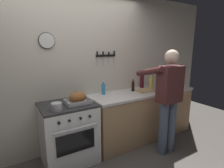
{
  "coord_description": "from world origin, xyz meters",
  "views": [
    {
      "loc": [
        -0.94,
        -1.43,
        1.73
      ],
      "look_at": [
        0.45,
        0.85,
        1.14
      ],
      "focal_mm": 28.73,
      "sensor_mm": 36.0,
      "label": 1
    }
  ],
  "objects_px": {
    "roasting_pan": "(78,98)",
    "bottle_wine_red": "(142,81)",
    "saucepan": "(57,107)",
    "person_cook": "(168,96)",
    "bottle_soy_sauce": "(133,86)",
    "bottle_dish_soap": "(103,89)",
    "cutting_board": "(145,90)",
    "stove": "(69,133)",
    "bottle_cooking_oil": "(151,83)"
  },
  "relations": [
    {
      "from": "roasting_pan",
      "to": "bottle_wine_red",
      "type": "bearing_deg",
      "value": 11.73
    },
    {
      "from": "saucepan",
      "to": "roasting_pan",
      "type": "bearing_deg",
      "value": 16.46
    },
    {
      "from": "person_cook",
      "to": "bottle_soy_sauce",
      "type": "bearing_deg",
      "value": 25.06
    },
    {
      "from": "person_cook",
      "to": "bottle_dish_soap",
      "type": "bearing_deg",
      "value": 54.86
    },
    {
      "from": "bottle_dish_soap",
      "to": "bottle_wine_red",
      "type": "xyz_separation_m",
      "value": [
        0.89,
        0.05,
        0.03
      ]
    },
    {
      "from": "cutting_board",
      "to": "bottle_soy_sauce",
      "type": "bearing_deg",
      "value": 152.56
    },
    {
      "from": "stove",
      "to": "person_cook",
      "type": "height_order",
      "value": "person_cook"
    },
    {
      "from": "person_cook",
      "to": "bottle_cooking_oil",
      "type": "height_order",
      "value": "person_cook"
    },
    {
      "from": "roasting_pan",
      "to": "bottle_cooking_oil",
      "type": "bearing_deg",
      "value": 4.26
    },
    {
      "from": "cutting_board",
      "to": "bottle_cooking_oil",
      "type": "xyz_separation_m",
      "value": [
        0.19,
        0.05,
        0.11
      ]
    },
    {
      "from": "cutting_board",
      "to": "person_cook",
      "type": "bearing_deg",
      "value": -93.09
    },
    {
      "from": "roasting_pan",
      "to": "cutting_board",
      "type": "bearing_deg",
      "value": 2.61
    },
    {
      "from": "saucepan",
      "to": "bottle_wine_red",
      "type": "relative_size",
      "value": 0.45
    },
    {
      "from": "stove",
      "to": "bottle_wine_red",
      "type": "xyz_separation_m",
      "value": [
        1.58,
        0.22,
        0.58
      ]
    },
    {
      "from": "person_cook",
      "to": "cutting_board",
      "type": "distance_m",
      "value": 0.56
    },
    {
      "from": "person_cook",
      "to": "cutting_board",
      "type": "relative_size",
      "value": 4.61
    },
    {
      "from": "roasting_pan",
      "to": "saucepan",
      "type": "xyz_separation_m",
      "value": [
        -0.33,
        -0.1,
        -0.03
      ]
    },
    {
      "from": "saucepan",
      "to": "person_cook",
      "type": "bearing_deg",
      "value": -14.13
    },
    {
      "from": "bottle_cooking_oil",
      "to": "bottle_wine_red",
      "type": "height_order",
      "value": "bottle_wine_red"
    },
    {
      "from": "roasting_pan",
      "to": "saucepan",
      "type": "relative_size",
      "value": 2.52
    },
    {
      "from": "cutting_board",
      "to": "saucepan",
      "type": "bearing_deg",
      "value": -174.56
    },
    {
      "from": "bottle_dish_soap",
      "to": "cutting_board",
      "type": "bearing_deg",
      "value": -14.13
    },
    {
      "from": "bottle_dish_soap",
      "to": "stove",
      "type": "bearing_deg",
      "value": -165.86
    },
    {
      "from": "cutting_board",
      "to": "bottle_dish_soap",
      "type": "distance_m",
      "value": 0.79
    },
    {
      "from": "bottle_soy_sauce",
      "to": "bottle_wine_red",
      "type": "bearing_deg",
      "value": 22.44
    },
    {
      "from": "stove",
      "to": "bottle_dish_soap",
      "type": "distance_m",
      "value": 0.9
    },
    {
      "from": "bottle_wine_red",
      "to": "stove",
      "type": "bearing_deg",
      "value": -172.04
    },
    {
      "from": "roasting_pan",
      "to": "bottle_cooking_oil",
      "type": "distance_m",
      "value": 1.52
    },
    {
      "from": "saucepan",
      "to": "bottle_dish_soap",
      "type": "bearing_deg",
      "value": 21.65
    },
    {
      "from": "person_cook",
      "to": "saucepan",
      "type": "height_order",
      "value": "person_cook"
    },
    {
      "from": "bottle_cooking_oil",
      "to": "bottle_dish_soap",
      "type": "bearing_deg",
      "value": 171.67
    },
    {
      "from": "roasting_pan",
      "to": "bottle_cooking_oil",
      "type": "xyz_separation_m",
      "value": [
        1.51,
        0.11,
        0.04
      ]
    },
    {
      "from": "person_cook",
      "to": "bottle_cooking_oil",
      "type": "relative_size",
      "value": 5.68
    },
    {
      "from": "roasting_pan",
      "to": "bottle_cooking_oil",
      "type": "height_order",
      "value": "bottle_cooking_oil"
    },
    {
      "from": "saucepan",
      "to": "bottle_dish_soap",
      "type": "height_order",
      "value": "bottle_dish_soap"
    },
    {
      "from": "bottle_dish_soap",
      "to": "person_cook",
      "type": "bearing_deg",
      "value": -45.8
    },
    {
      "from": "roasting_pan",
      "to": "bottle_cooking_oil",
      "type": "relative_size",
      "value": 1.2
    },
    {
      "from": "stove",
      "to": "person_cook",
      "type": "relative_size",
      "value": 0.54
    },
    {
      "from": "stove",
      "to": "bottle_wine_red",
      "type": "height_order",
      "value": "bottle_wine_red"
    },
    {
      "from": "bottle_dish_soap",
      "to": "saucepan",
      "type": "bearing_deg",
      "value": -158.35
    },
    {
      "from": "roasting_pan",
      "to": "bottle_wine_red",
      "type": "distance_m",
      "value": 1.47
    },
    {
      "from": "cutting_board",
      "to": "bottle_cooking_oil",
      "type": "height_order",
      "value": "bottle_cooking_oil"
    },
    {
      "from": "bottle_soy_sauce",
      "to": "person_cook",
      "type": "bearing_deg",
      "value": -75.6
    },
    {
      "from": "saucepan",
      "to": "cutting_board",
      "type": "xyz_separation_m",
      "value": [
        1.64,
        0.16,
        -0.04
      ]
    },
    {
      "from": "saucepan",
      "to": "bottle_wine_red",
      "type": "bearing_deg",
      "value": 12.62
    },
    {
      "from": "person_cook",
      "to": "bottle_wine_red",
      "type": "relative_size",
      "value": 5.34
    },
    {
      "from": "person_cook",
      "to": "bottle_wine_red",
      "type": "xyz_separation_m",
      "value": [
        0.16,
        0.8,
        0.08
      ]
    },
    {
      "from": "saucepan",
      "to": "bottle_wine_red",
      "type": "distance_m",
      "value": 1.81
    },
    {
      "from": "saucepan",
      "to": "cutting_board",
      "type": "height_order",
      "value": "saucepan"
    },
    {
      "from": "saucepan",
      "to": "bottle_cooking_oil",
      "type": "height_order",
      "value": "bottle_cooking_oil"
    }
  ]
}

